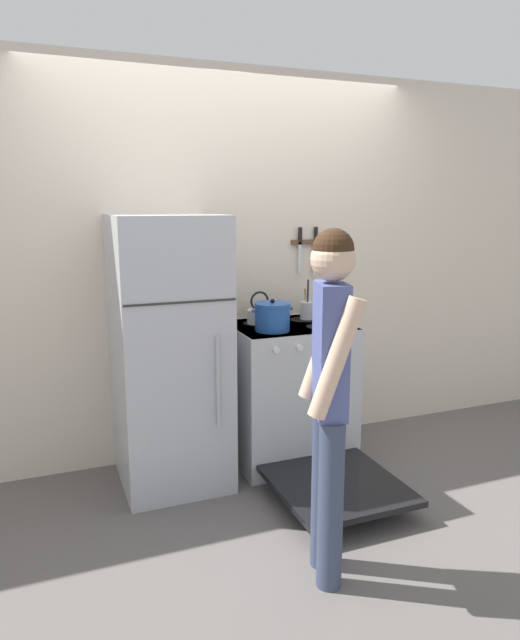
% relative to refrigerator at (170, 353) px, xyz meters
% --- Properties ---
extents(ground_plane, '(14.00, 14.00, 0.00)m').
position_rel_refrigerator_xyz_m(ground_plane, '(0.50, 0.33, -0.81)').
color(ground_plane, '#5B5654').
extents(wall_back, '(10.00, 0.06, 2.55)m').
position_rel_refrigerator_xyz_m(wall_back, '(0.50, 0.36, 0.46)').
color(wall_back, beige).
rests_on(wall_back, ground_plane).
extents(refrigerator, '(0.63, 0.69, 1.62)m').
position_rel_refrigerator_xyz_m(refrigerator, '(0.00, 0.00, 0.00)').
color(refrigerator, '#B7BABF').
rests_on(refrigerator, ground_plane).
extents(stove_range, '(0.76, 1.35, 0.92)m').
position_rel_refrigerator_xyz_m(stove_range, '(0.80, -0.01, -0.36)').
color(stove_range, silver).
rests_on(stove_range, ground_plane).
extents(dutch_oven_pot, '(0.27, 0.23, 0.20)m').
position_rel_refrigerator_xyz_m(dutch_oven_pot, '(0.63, -0.10, 0.19)').
color(dutch_oven_pot, '#1E4C9E').
rests_on(dutch_oven_pot, stove_range).
extents(tea_kettle, '(0.21, 0.16, 0.21)m').
position_rel_refrigerator_xyz_m(tea_kettle, '(0.64, 0.15, 0.17)').
color(tea_kettle, silver).
rests_on(tea_kettle, stove_range).
extents(utensil_jar, '(0.09, 0.09, 0.27)m').
position_rel_refrigerator_xyz_m(utensil_jar, '(0.99, 0.15, 0.17)').
color(utensil_jar, '#B7BABF').
rests_on(utensil_jar, stove_range).
extents(person, '(0.31, 0.37, 1.59)m').
position_rel_refrigerator_xyz_m(person, '(0.44, -1.18, 0.09)').
color(person, '#38425B').
rests_on(person, ground_plane).
extents(wall_knife_strip, '(0.24, 0.03, 0.34)m').
position_rel_refrigerator_xyz_m(wall_knife_strip, '(1.06, 0.31, 0.61)').
color(wall_knife_strip, brown).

